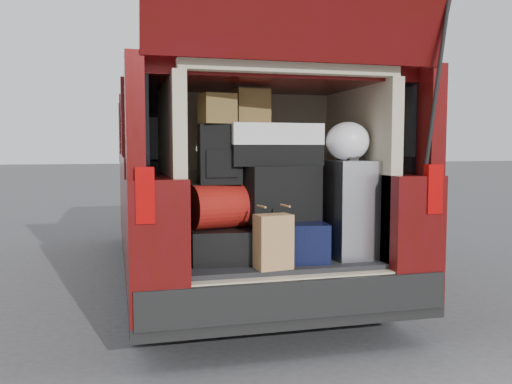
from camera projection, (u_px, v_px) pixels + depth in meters
The scene contains 14 objects.
ground at pixel (281, 346), 3.48m from camera, with size 80.00×80.00×0.00m, color #3D3D40.
minivan at pixel (224, 185), 5.19m from camera, with size 1.90×5.35×2.77m.
load_floor at pixel (269, 293), 3.72m from camera, with size 1.24×1.05×0.55m, color black.
black_hardshell at pixel (221, 243), 3.50m from camera, with size 0.38×0.52×0.21m, color black.
navy_hardshell at pixel (286, 239), 3.56m from camera, with size 0.46×0.56×0.25m, color black.
silver_roller at pixel (347, 208), 3.59m from camera, with size 0.27×0.42×0.64m, color white.
kraft_bag at pixel (273, 242), 3.22m from camera, with size 0.21×0.13×0.33m, color #B07F4F.
red_duffel at pixel (224, 206), 3.44m from camera, with size 0.43×0.28×0.28m, color maroon.
black_soft_case at pixel (279, 193), 3.55m from camera, with size 0.50×0.30×0.36m, color black.
backpack at pixel (220, 154), 3.44m from camera, with size 0.27×0.16×0.38m, color black.
twotone_duffel at pixel (272, 145), 3.57m from camera, with size 0.61×0.32×0.27m, color silver.
grocery_sack_lower at pixel (217, 109), 3.40m from camera, with size 0.21×0.17×0.19m, color brown.
grocery_sack_upper at pixel (250, 107), 3.58m from camera, with size 0.23×0.19×0.23m, color brown.
plastic_bag_right at pixel (348, 141), 3.53m from camera, with size 0.29×0.27×0.25m, color white.
Camera 1 is at (-1.01, -3.23, 1.27)m, focal length 38.00 mm.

